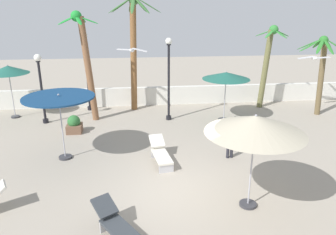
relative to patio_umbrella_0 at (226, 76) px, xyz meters
name	(u,v)px	position (x,y,z in m)	size (l,w,h in m)	color
ground_plane	(179,193)	(-3.28, -6.72, -2.35)	(56.00, 56.00, 0.00)	#9E9384
boundary_wall	(157,96)	(-3.28, 3.23, -1.81)	(25.20, 0.30, 1.08)	silver
patio_umbrella_0	(226,76)	(0.00, 0.00, 0.00)	(2.41, 2.41, 2.62)	#333338
patio_umbrella_1	(255,125)	(-1.29, -7.63, 0.28)	(2.86, 2.86, 2.95)	#333338
patio_umbrella_2	(59,101)	(-7.45, -3.70, 0.04)	(2.67, 2.67, 2.66)	#333338
patio_umbrella_3	(8,70)	(-11.05, 1.64, 0.22)	(2.09, 2.09, 2.85)	#333338
palm_tree_0	(85,57)	(-6.98, 0.85, 0.97)	(2.02, 2.09, 5.52)	brown
palm_tree_1	(322,65)	(5.27, 0.44, 0.41)	(2.53, 2.53, 4.26)	brown
palm_tree_2	(134,42)	(-4.56, 2.41, 1.49)	(2.82, 2.88, 6.26)	brown
palm_tree_3	(268,58)	(2.95, 2.10, 0.51)	(1.90, 1.91, 4.70)	brown
lamp_post_0	(169,74)	(-2.86, 0.43, 0.09)	(0.33, 0.33, 4.24)	black
lamp_post_1	(87,65)	(-7.20, 2.56, 0.24)	(0.35, 0.35, 4.38)	black
lamp_post_2	(41,82)	(-9.21, 0.59, -0.21)	(0.36, 0.36, 3.52)	black
lounge_chair_1	(160,153)	(-3.70, -4.45, -1.95)	(0.83, 1.91, 0.82)	#B7B7BC
lounge_chair_2	(117,224)	(-5.21, -8.67, -1.95)	(1.47, 1.86, 0.82)	#B7B7BC
guest_0	(231,135)	(-0.93, -4.34, -1.38)	(0.56, 0.28, 1.62)	#26262D
seagull_0	(132,50)	(-4.65, -4.80, 2.02)	(1.03, 0.44, 0.14)	white
seagull_1	(314,58)	(1.43, -5.41, 1.75)	(1.06, 0.38, 0.14)	white
planter	(74,125)	(-7.52, -0.91, -1.97)	(0.70, 0.70, 0.85)	brown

